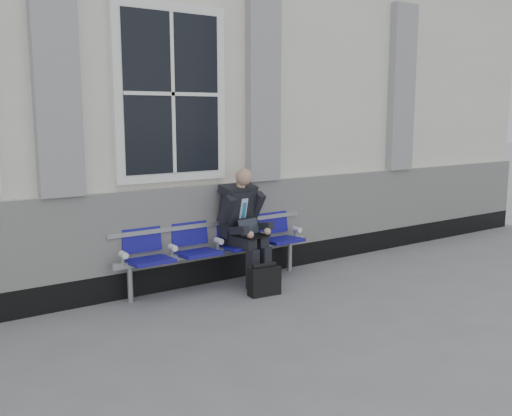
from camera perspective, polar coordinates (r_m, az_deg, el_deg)
ground at (r=5.48m, az=-4.45°, el=-12.42°), size 70.00×70.00×0.00m
station_building at (r=8.27m, az=-17.13°, el=10.32°), size 14.40×4.40×4.49m
bench at (r=6.81m, az=-4.05°, el=-3.18°), size 2.60×0.47×0.91m
businessman at (r=6.82m, az=-1.24°, el=-1.36°), size 0.58×0.78×1.40m
briefcase at (r=6.50m, az=0.83°, el=-7.25°), size 0.38×0.19×0.37m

